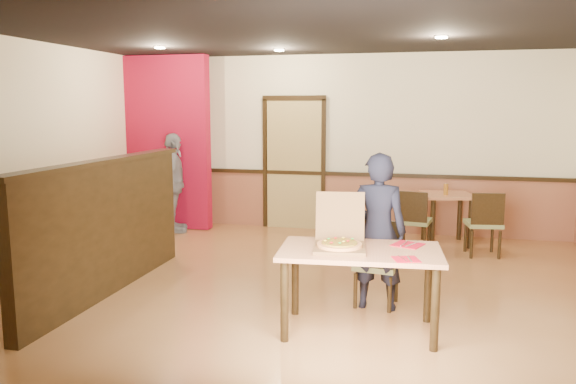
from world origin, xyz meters
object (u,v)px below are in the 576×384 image
object	(u,v)px
side_chair_left	(413,219)
diner	(378,231)
diner_chair	(378,259)
condiment	(446,189)
side_table	(447,206)
passerby	(174,183)
pizza_box	(339,242)
main_table	(360,261)
side_chair_right	(484,221)

from	to	relation	value
side_chair_left	diner	world-z (taller)	diner
diner_chair	condiment	size ratio (longest dim) A/B	5.20
side_table	passerby	bearing A→B (deg)	-177.14
side_chair_left	side_table	size ratio (longest dim) A/B	1.04
passerby	pizza_box	size ratio (longest dim) A/B	2.73
diner_chair	side_chair_left	bearing A→B (deg)	89.74
side_table	condiment	size ratio (longest dim) A/B	5.15
main_table	diner	size ratio (longest dim) A/B	0.94
side_chair_right	condiment	bearing A→B (deg)	-53.89
main_table	condiment	distance (m)	3.51
pizza_box	condiment	distance (m)	3.57
main_table	passerby	distance (m)	4.70
side_chair_right	pizza_box	distance (m)	3.31
side_table	passerby	xyz separation A→B (m)	(-4.19, -0.21, 0.22)
diner	side_chair_left	bearing A→B (deg)	-97.98
main_table	passerby	xyz separation A→B (m)	(-3.32, 3.32, 0.15)
side_table	diner	xyz separation A→B (m)	(-0.77, -2.89, 0.21)
main_table	side_chair_right	size ratio (longest dim) A/B	1.67
side_chair_right	passerby	world-z (taller)	passerby
diner	main_table	bearing A→B (deg)	80.88
side_chair_left	side_chair_right	world-z (taller)	side_chair_right
side_chair_right	passerby	distance (m)	4.67
side_table	diner	bearing A→B (deg)	-104.83
main_table	side_table	xyz separation A→B (m)	(0.86, 3.53, -0.08)
main_table	side_chair_right	xyz separation A→B (m)	(1.32, 2.91, -0.16)
side_chair_left	side_table	bearing A→B (deg)	-117.25
diner	passerby	world-z (taller)	passerby
diner_chair	pizza_box	distance (m)	0.91
diner	condiment	world-z (taller)	diner
diner_chair	passerby	distance (m)	4.28
side_chair_right	diner	xyz separation A→B (m)	(-1.23, -2.28, 0.30)
main_table	diner	xyz separation A→B (m)	(0.10, 0.63, 0.13)
side_chair_left	diner	xyz separation A→B (m)	(-0.31, -2.28, 0.31)
side_chair_right	passerby	xyz separation A→B (m)	(-4.65, 0.41, 0.31)
side_chair_left	side_chair_right	size ratio (longest dim) A/B	0.98
diner_chair	main_table	bearing A→B (deg)	-89.49
diner	pizza_box	distance (m)	0.71
diner_chair	side_chair_left	xyz separation A→B (m)	(0.30, 2.14, 0.02)
passerby	side_chair_left	bearing A→B (deg)	-118.32
side_chair_left	condiment	size ratio (longest dim) A/B	5.37
condiment	main_table	bearing A→B (deg)	-103.73
diner_chair	passerby	world-z (taller)	passerby
side_chair_right	diner_chair	bearing A→B (deg)	51.22
pizza_box	passerby	bearing A→B (deg)	125.47
side_chair_right	diner	world-z (taller)	diner
diner_chair	side_table	distance (m)	2.86
side_table	condiment	bearing A→B (deg)	-104.51
main_table	pizza_box	world-z (taller)	pizza_box
diner	pizza_box	world-z (taller)	diner
side_chair_right	side_table	distance (m)	0.77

